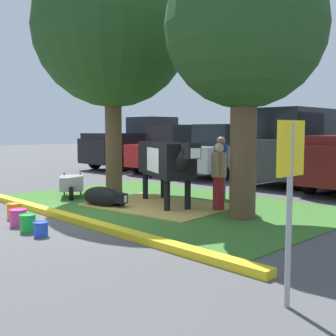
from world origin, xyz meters
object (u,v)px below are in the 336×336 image
object	(u,v)px
wheelbarrow	(72,183)
suv_dark_grey	(297,146)
parking_sign	(290,177)
person_visitor_near	(219,175)
pickup_truck_black	(139,144)
shade_tree_left	(112,28)
calf_lying	(103,197)
bucket_green	(28,223)
bucket_pink	(18,217)
bucket_orange	(14,211)
bucket_blue	(41,229)
shade_tree_right	(245,30)
sedan_red	(177,149)
person_handler	(221,166)
cow_holstein	(166,160)
sedan_silver	(226,151)

from	to	relation	value
wheelbarrow	suv_dark_grey	world-z (taller)	suv_dark_grey
wheelbarrow	parking_sign	size ratio (longest dim) A/B	0.78
person_visitor_near	pickup_truck_black	world-z (taller)	pickup_truck_black
shade_tree_left	pickup_truck_black	world-z (taller)	shade_tree_left
parking_sign	calf_lying	bearing A→B (deg)	162.11
suv_dark_grey	bucket_green	bearing A→B (deg)	-88.98
calf_lying	person_visitor_near	size ratio (longest dim) A/B	0.87
person_visitor_near	bucket_pink	distance (m)	4.28
bucket_orange	bucket_blue	xyz separation A→B (m)	(1.71, -0.29, -0.04)
shade_tree_left	bucket_green	bearing A→B (deg)	-55.59
suv_dark_grey	wheelbarrow	bearing A→B (deg)	-110.00
shade_tree_right	calf_lying	distance (m)	4.88
shade_tree_left	shade_tree_right	xyz separation A→B (m)	(4.71, -0.27, -0.85)
parking_sign	bucket_orange	bearing A→B (deg)	-178.63
pickup_truck_black	calf_lying	bearing A→B (deg)	-44.86
sedan_red	shade_tree_left	bearing A→B (deg)	-62.36
shade_tree_left	person_handler	bearing A→B (deg)	24.41
shade_tree_left	bucket_blue	distance (m)	6.74
shade_tree_left	person_visitor_near	distance (m)	5.44
shade_tree_left	cow_holstein	bearing A→B (deg)	-8.02
bucket_orange	bucket_pink	world-z (taller)	same
person_handler	calf_lying	bearing A→B (deg)	-114.04
bucket_green	suv_dark_grey	distance (m)	9.79
person_handler	suv_dark_grey	distance (m)	4.53
cow_holstein	sedan_red	xyz separation A→B (m)	(-5.43, 5.84, -0.12)
pickup_truck_black	person_handler	bearing A→B (deg)	-27.44
sedan_silver	shade_tree_left	bearing A→B (deg)	-85.98
wheelbarrow	calf_lying	bearing A→B (deg)	-6.45
person_visitor_near	bucket_green	size ratio (longest dim) A/B	4.81
cow_holstein	wheelbarrow	distance (m)	2.91
bucket_green	sedan_silver	xyz separation A→B (m)	(-3.08, 9.56, 0.82)
parking_sign	bucket_green	xyz separation A→B (m)	(-4.93, -0.46, -1.19)
bucket_green	bucket_pink	bearing A→B (deg)	172.18
wheelbarrow	bucket_blue	xyz separation A→B (m)	(3.23, -2.57, -0.25)
bucket_pink	bucket_blue	world-z (taller)	bucket_pink
calf_lying	parking_sign	world-z (taller)	parking_sign
parking_sign	sedan_silver	size ratio (longest dim) A/B	0.43
bucket_pink	pickup_truck_black	xyz separation A→B (m)	(-7.85, 9.61, 0.95)
sedan_silver	suv_dark_grey	bearing A→B (deg)	3.26
bucket_pink	bucket_green	xyz separation A→B (m)	(0.56, -0.08, -0.00)
cow_holstein	suv_dark_grey	distance (m)	6.17
calf_lying	bucket_orange	distance (m)	2.10
shade_tree_right	suv_dark_grey	bearing A→B (deg)	109.86
person_visitor_near	parking_sign	xyz separation A→B (m)	(3.76, -3.48, 0.54)
bucket_blue	pickup_truck_black	xyz separation A→B (m)	(-8.86, 9.67, 0.98)
cow_holstein	wheelbarrow	world-z (taller)	cow_holstein
sedan_red	sedan_silver	xyz separation A→B (m)	(2.47, 0.16, 0.00)
parking_sign	bucket_orange	size ratio (longest dim) A/B	5.94
person_visitor_near	suv_dark_grey	bearing A→B (deg)	103.08
calf_lying	bucket_green	bearing A→B (deg)	-65.72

